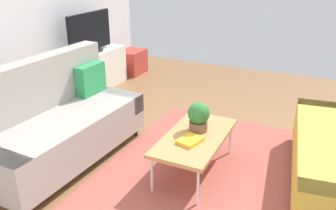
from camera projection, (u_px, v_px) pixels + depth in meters
ground_plane at (198, 170)px, 3.73m from camera, size 7.68×7.68×0.00m
area_rug at (211, 178)px, 3.58m from camera, size 2.90×2.20×0.01m
couch_beige at (58, 122)px, 3.78m from camera, size 1.93×0.92×1.10m
coffee_table at (195, 138)px, 3.55m from camera, size 1.10×0.56×0.42m
tv_console at (92, 72)px, 5.84m from camera, size 1.40×0.44×0.64m
tv at (90, 33)px, 5.58m from camera, size 1.00×0.20×0.64m
storage_trunk at (132, 62)px, 6.75m from camera, size 0.52×0.40×0.44m
potted_plant at (199, 116)px, 3.59m from camera, size 0.23×0.23×0.31m
table_book_0 at (190, 140)px, 3.42m from camera, size 0.28×0.23×0.03m
vase_0 at (63, 57)px, 5.23m from camera, size 0.11×0.11×0.13m
bottle_0 at (75, 54)px, 5.32m from camera, size 0.04×0.04×0.16m
bottle_1 at (79, 50)px, 5.39m from camera, size 0.06×0.06×0.23m
bottle_2 at (84, 48)px, 5.48m from camera, size 0.06×0.06×0.24m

